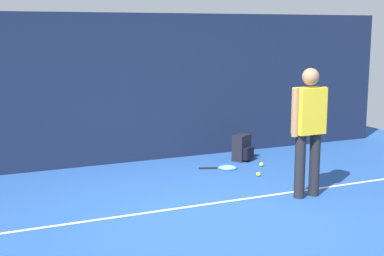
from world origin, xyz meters
The scene contains 8 objects.
ground_plane centered at (0.00, 0.00, 0.00)m, with size 12.00×12.00×0.00m, color #234C93.
back_fence centered at (0.00, 3.00, 1.22)m, with size 10.00×0.10×2.44m, color #141E38.
court_line centered at (0.00, 0.41, 0.00)m, with size 9.00×0.05×0.00m, color white.
tennis_player centered at (1.56, 0.17, 0.97)m, with size 0.53×0.24×1.70m.
tennis_racket centered at (1.26, 1.93, 0.01)m, with size 0.64×0.41×0.03m.
backpack centered at (1.77, 2.29, 0.21)m, with size 0.36×0.37×0.44m.
tennis_ball_near_player centered at (1.86, 1.81, 0.03)m, with size 0.07×0.07×0.07m, color #CCE033.
tennis_ball_by_fence centered at (1.50, 1.30, 0.03)m, with size 0.07×0.07×0.07m, color #CCE033.
Camera 1 is at (-2.71, -5.66, 2.20)m, focal length 51.84 mm.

